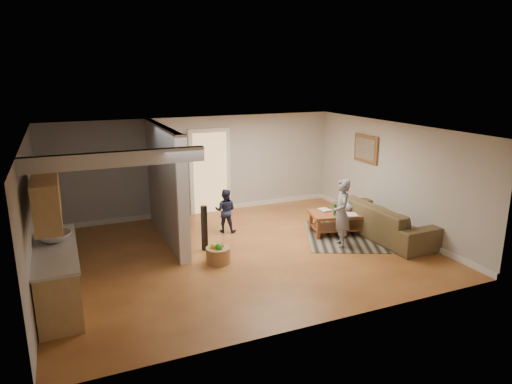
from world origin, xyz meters
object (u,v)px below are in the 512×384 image
at_px(sofa, 383,236).
at_px(toddler, 226,231).
at_px(speaker_left, 204,228).
at_px(child, 340,246).
at_px(tv_console, 180,202).
at_px(coffee_table, 339,217).
at_px(toy_basket, 218,254).
at_px(speaker_right, 178,200).

height_order(sofa, toddler, toddler).
distance_m(speaker_left, child, 2.90).
bearing_deg(tv_console, speaker_left, -72.06).
xyz_separation_m(coffee_table, speaker_left, (-3.12, 0.25, 0.09)).
distance_m(tv_console, speaker_left, 1.61).
height_order(coffee_table, speaker_left, speaker_left).
xyz_separation_m(tv_console, toy_basket, (0.14, -2.33, -0.44)).
distance_m(speaker_right, toy_basket, 3.01).
relative_size(sofa, speaker_left, 2.71).
xyz_separation_m(coffee_table, tv_console, (-3.21, 1.85, 0.23)).
bearing_deg(speaker_left, speaker_right, 67.74).
bearing_deg(toddler, speaker_left, 79.98).
relative_size(speaker_left, child, 0.66).
bearing_deg(toddler, toy_basket, 96.80).
height_order(speaker_right, child, speaker_right).
relative_size(tv_console, speaker_right, 1.19).
bearing_deg(tv_console, child, -27.49).
height_order(tv_console, child, tv_console).
relative_size(speaker_left, toddler, 0.94).
relative_size(coffee_table, toy_basket, 2.99).
distance_m(speaker_right, child, 4.21).
bearing_deg(speaker_left, coffee_table, -26.55).
distance_m(sofa, coffee_table, 1.07).
distance_m(sofa, tv_console, 4.74).
bearing_deg(speaker_left, child, -40.76).
distance_m(speaker_left, speaker_right, 2.27).
distance_m(tv_console, speaker_right, 0.69).
bearing_deg(toddler, child, 168.19).
relative_size(toy_basket, child, 0.33).
bearing_deg(child, speaker_right, -118.10).
height_order(sofa, speaker_right, speaker_right).
height_order(sofa, speaker_left, speaker_left).
xyz_separation_m(sofa, tv_console, (-4.04, 2.41, 0.62)).
bearing_deg(coffee_table, toddler, 154.12).
relative_size(speaker_left, speaker_right, 0.99).
bearing_deg(speaker_right, child, -73.67).
height_order(speaker_left, toddler, speaker_left).
distance_m(coffee_table, toddler, 2.63).
relative_size(sofa, child, 1.79).
height_order(speaker_left, speaker_right, speaker_right).
bearing_deg(toy_basket, sofa, -1.12).
relative_size(speaker_right, toy_basket, 2.04).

